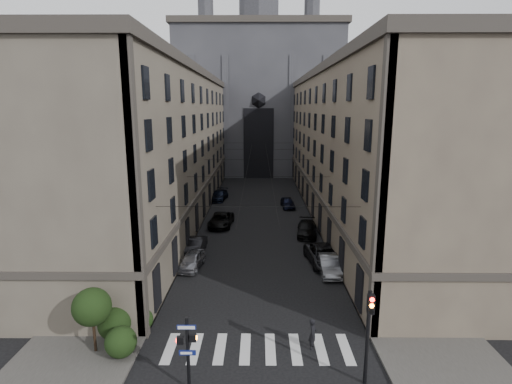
{
  "coord_description": "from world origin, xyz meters",
  "views": [
    {
      "loc": [
        0.05,
        -16.37,
        14.11
      ],
      "look_at": [
        -0.15,
        10.72,
        8.37
      ],
      "focal_mm": 28.0,
      "sensor_mm": 36.0,
      "label": 1
    }
  ],
  "objects_px": {
    "car_left_midnear": "(196,246)",
    "car_right_midnear": "(324,256)",
    "pedestrian_signal_left": "(187,348)",
    "car_left_near": "(192,260)",
    "gothic_tower": "(259,91)",
    "traffic_light_right": "(369,327)",
    "car_right_midfar": "(307,229)",
    "car_right_near": "(329,265)",
    "car_right_far": "(288,203)",
    "pedestrian": "(313,334)",
    "car_left_midfar": "(221,220)",
    "car_left_far": "(219,195)"
  },
  "relations": [
    {
      "from": "pedestrian_signal_left",
      "to": "traffic_light_right",
      "type": "xyz_separation_m",
      "value": [
        9.11,
        0.42,
        0.97
      ]
    },
    {
      "from": "traffic_light_right",
      "to": "pedestrian_signal_left",
      "type": "bearing_deg",
      "value": -177.36
    },
    {
      "from": "gothic_tower",
      "to": "car_left_far",
      "type": "xyz_separation_m",
      "value": [
        -6.13,
        -30.95,
        -17.03
      ]
    },
    {
      "from": "traffic_light_right",
      "to": "pedestrian",
      "type": "xyz_separation_m",
      "value": [
        -2.33,
        3.16,
        -2.34
      ]
    },
    {
      "from": "car_left_midnear",
      "to": "car_right_midnear",
      "type": "relative_size",
      "value": 0.75
    },
    {
      "from": "gothic_tower",
      "to": "car_left_midfar",
      "type": "relative_size",
      "value": 10.32
    },
    {
      "from": "car_left_far",
      "to": "pedestrian",
      "type": "xyz_separation_m",
      "value": [
        9.4,
        -38.93,
        0.18
      ]
    },
    {
      "from": "car_right_near",
      "to": "car_left_near",
      "type": "bearing_deg",
      "value": 175.57
    },
    {
      "from": "car_right_near",
      "to": "pedestrian",
      "type": "relative_size",
      "value": 2.47
    },
    {
      "from": "pedestrian_signal_left",
      "to": "car_right_midfar",
      "type": "distance_m",
      "value": 26.77
    },
    {
      "from": "pedestrian_signal_left",
      "to": "car_left_midnear",
      "type": "distance_m",
      "value": 19.86
    },
    {
      "from": "car_left_near",
      "to": "car_right_midnear",
      "type": "distance_m",
      "value": 11.98
    },
    {
      "from": "car_left_midnear",
      "to": "car_left_far",
      "type": "height_order",
      "value": "car_left_far"
    },
    {
      "from": "car_left_midfar",
      "to": "car_right_far",
      "type": "bearing_deg",
      "value": 51.05
    },
    {
      "from": "car_left_midnear",
      "to": "car_right_near",
      "type": "distance_m",
      "value": 13.29
    },
    {
      "from": "car_left_midnear",
      "to": "car_right_midfar",
      "type": "xyz_separation_m",
      "value": [
        11.67,
        5.55,
        0.04
      ]
    },
    {
      "from": "car_right_far",
      "to": "pedestrian",
      "type": "xyz_separation_m",
      "value": [
        -0.93,
        -34.28,
        0.21
      ]
    },
    {
      "from": "car_right_far",
      "to": "car_left_midfar",
      "type": "bearing_deg",
      "value": -138.21
    },
    {
      "from": "traffic_light_right",
      "to": "car_left_midfar",
      "type": "height_order",
      "value": "traffic_light_right"
    },
    {
      "from": "car_right_near",
      "to": "pedestrian",
      "type": "height_order",
      "value": "pedestrian"
    },
    {
      "from": "car_right_near",
      "to": "car_right_far",
      "type": "bearing_deg",
      "value": 95.35
    },
    {
      "from": "car_left_far",
      "to": "car_right_far",
      "type": "relative_size",
      "value": 1.23
    },
    {
      "from": "pedestrian_signal_left",
      "to": "car_right_far",
      "type": "distance_m",
      "value": 38.67
    },
    {
      "from": "gothic_tower",
      "to": "pedestrian_signal_left",
      "type": "xyz_separation_m",
      "value": [
        -3.51,
        -73.46,
        -15.48
      ]
    },
    {
      "from": "pedestrian_signal_left",
      "to": "car_left_midnear",
      "type": "xyz_separation_m",
      "value": [
        -2.69,
        19.62,
        -1.6
      ]
    },
    {
      "from": "car_left_near",
      "to": "car_right_near",
      "type": "height_order",
      "value": "car_right_near"
    },
    {
      "from": "car_right_near",
      "to": "car_left_midnear",
      "type": "bearing_deg",
      "value": 158.73
    },
    {
      "from": "traffic_light_right",
      "to": "car_right_far",
      "type": "xyz_separation_m",
      "value": [
        -1.4,
        37.44,
        -2.55
      ]
    },
    {
      "from": "car_left_near",
      "to": "car_right_near",
      "type": "distance_m",
      "value": 12.12
    },
    {
      "from": "traffic_light_right",
      "to": "car_left_near",
      "type": "relative_size",
      "value": 1.21
    },
    {
      "from": "car_right_midfar",
      "to": "car_right_near",
      "type": "bearing_deg",
      "value": -79.13
    },
    {
      "from": "car_right_far",
      "to": "pedestrian",
      "type": "bearing_deg",
      "value": -96.31
    },
    {
      "from": "pedestrian_signal_left",
      "to": "car_right_near",
      "type": "xyz_separation_m",
      "value": [
        9.66,
        14.67,
        -1.55
      ]
    },
    {
      "from": "car_left_midfar",
      "to": "car_right_midfar",
      "type": "distance_m",
      "value": 10.58
    },
    {
      "from": "pedestrian_signal_left",
      "to": "car_left_midfar",
      "type": "relative_size",
      "value": 0.71
    },
    {
      "from": "car_left_midfar",
      "to": "car_right_far",
      "type": "relative_size",
      "value": 1.3
    },
    {
      "from": "car_left_midfar",
      "to": "car_right_far",
      "type": "height_order",
      "value": "car_left_midfar"
    },
    {
      "from": "car_right_midfar",
      "to": "gothic_tower",
      "type": "bearing_deg",
      "value": 103.69
    },
    {
      "from": "gothic_tower",
      "to": "traffic_light_right",
      "type": "relative_size",
      "value": 11.15
    },
    {
      "from": "pedestrian_signal_left",
      "to": "car_right_midfar",
      "type": "height_order",
      "value": "pedestrian_signal_left"
    },
    {
      "from": "traffic_light_right",
      "to": "gothic_tower",
      "type": "bearing_deg",
      "value": 94.38
    },
    {
      "from": "pedestrian_signal_left",
      "to": "car_left_far",
      "type": "relative_size",
      "value": 0.75
    },
    {
      "from": "car_left_near",
      "to": "traffic_light_right",
      "type": "bearing_deg",
      "value": -46.31
    },
    {
      "from": "gothic_tower",
      "to": "car_left_far",
      "type": "height_order",
      "value": "gothic_tower"
    },
    {
      "from": "car_right_near",
      "to": "gothic_tower",
      "type": "bearing_deg",
      "value": 96.53
    },
    {
      "from": "car_right_midfar",
      "to": "car_left_near",
      "type": "bearing_deg",
      "value": -133.17
    },
    {
      "from": "traffic_light_right",
      "to": "car_left_near",
      "type": "xyz_separation_m",
      "value": [
        -11.53,
        15.31,
        -2.56
      ]
    },
    {
      "from": "car_left_midnear",
      "to": "car_left_midfar",
      "type": "bearing_deg",
      "value": 83.6
    },
    {
      "from": "car_left_near",
      "to": "pedestrian",
      "type": "relative_size",
      "value": 2.26
    },
    {
      "from": "pedestrian",
      "to": "traffic_light_right",
      "type": "bearing_deg",
      "value": -125.91
    }
  ]
}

